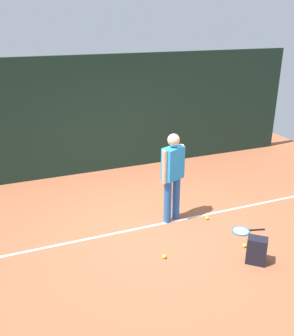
# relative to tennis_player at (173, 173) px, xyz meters

# --- Properties ---
(ground_plane) EXTENTS (12.00, 12.00, 0.00)m
(ground_plane) POSITION_rel_tennis_player_xyz_m (-0.38, -0.10, -0.97)
(ground_plane) COLOR #9E5638
(back_fence) EXTENTS (10.00, 0.10, 2.82)m
(back_fence) POSITION_rel_tennis_player_xyz_m (-0.38, 2.90, 0.44)
(back_fence) COLOR #192D23
(back_fence) RESTS_ON ground
(court_line) EXTENTS (9.00, 0.05, 0.00)m
(court_line) POSITION_rel_tennis_player_xyz_m (-0.38, -0.09, -0.96)
(court_line) COLOR white
(court_line) RESTS_ON ground
(tennis_player) EXTENTS (0.49, 0.36, 1.70)m
(tennis_player) POSITION_rel_tennis_player_xyz_m (0.00, 0.00, 0.00)
(tennis_player) COLOR #2659A5
(tennis_player) RESTS_ON ground
(tennis_racket) EXTENTS (0.64, 0.40, 0.03)m
(tennis_racket) POSITION_rel_tennis_player_xyz_m (1.01, -0.86, -0.95)
(tennis_racket) COLOR black
(tennis_racket) RESTS_ON ground
(backpack) EXTENTS (0.38, 0.38, 0.44)m
(backpack) POSITION_rel_tennis_player_xyz_m (0.67, -1.69, -0.76)
(backpack) COLOR black
(backpack) RESTS_ON ground
(tennis_ball_near_player) EXTENTS (0.07, 0.07, 0.07)m
(tennis_ball_near_player) POSITION_rel_tennis_player_xyz_m (0.74, -1.30, -0.93)
(tennis_ball_near_player) COLOR #CCE033
(tennis_ball_near_player) RESTS_ON ground
(tennis_ball_by_fence) EXTENTS (0.07, 0.07, 0.07)m
(tennis_ball_by_fence) POSITION_rel_tennis_player_xyz_m (-0.63, -1.08, -0.93)
(tennis_ball_by_fence) COLOR #CCE033
(tennis_ball_by_fence) RESTS_ON ground
(tennis_ball_mid_court) EXTENTS (0.07, 0.07, 0.07)m
(tennis_ball_mid_court) POSITION_rel_tennis_player_xyz_m (0.63, -0.25, -0.93)
(tennis_ball_mid_court) COLOR #CCE033
(tennis_ball_mid_court) RESTS_ON ground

